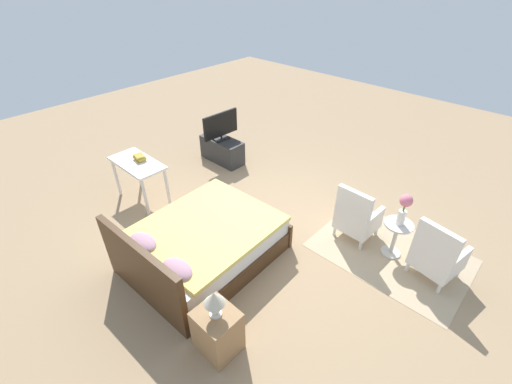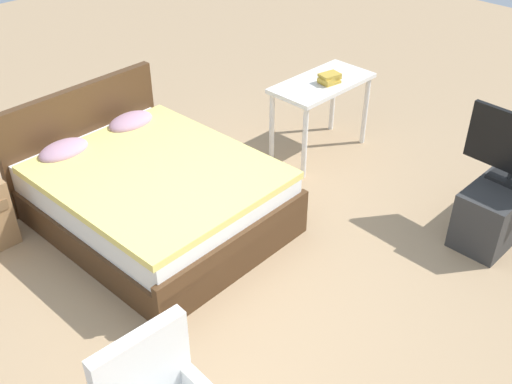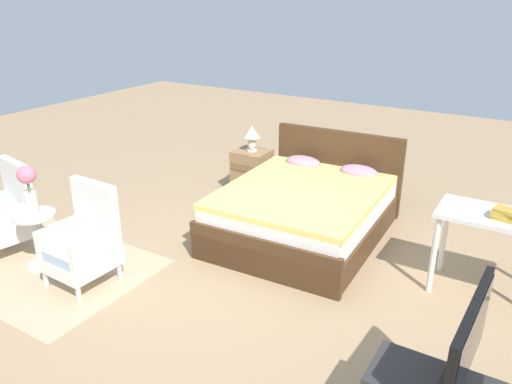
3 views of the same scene
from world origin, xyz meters
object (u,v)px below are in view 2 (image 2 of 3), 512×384
bed (150,192)px  book_stack (330,78)px  vanity_desk (322,92)px  tv_stand (502,206)px

bed → book_stack: bed is taller
bed → vanity_desk: (1.92, -0.24, 0.36)m
tv_stand → vanity_desk: 1.96m
tv_stand → bed: bearing=132.2°
tv_stand → book_stack: bearing=90.7°
bed → tv_stand: (1.95, -2.15, -0.05)m
bed → tv_stand: bed is taller
bed → book_stack: bearing=-9.1°
tv_stand → vanity_desk: vanity_desk is taller
tv_stand → book_stack: 1.93m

